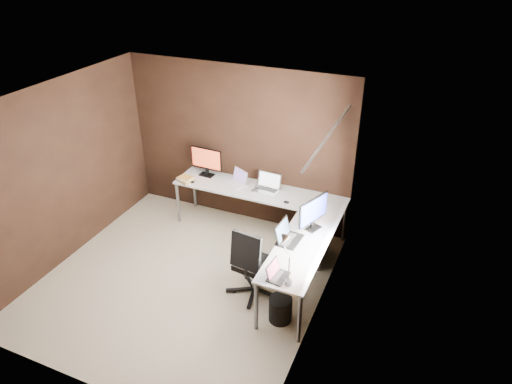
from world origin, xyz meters
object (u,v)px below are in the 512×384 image
monitor_right (313,212)px  book_stack (186,179)px  laptop_white (237,181)px  wastebasket (280,309)px  laptop_black_big (287,236)px  monitor_left (206,160)px  laptop_silver (267,186)px  desk_lamp (286,253)px  drawer_pedestal (311,240)px  office_chair (253,274)px  laptop_black_small (276,274)px

monitor_right → book_stack: monitor_right is taller
laptop_white → wastebasket: size_ratio=1.19×
monitor_right → laptop_black_big: monitor_right is taller
monitor_left → book_stack: (-0.20, -0.32, -0.22)m
laptop_black_big → wastebasket: (0.16, -0.62, -0.62)m
monitor_left → wastebasket: bearing=-40.3°
laptop_silver → laptop_black_big: bearing=-53.2°
book_stack → desk_lamp: 2.72m
monitor_left → monitor_right: size_ratio=1.02×
drawer_pedestal → laptop_silver: bearing=154.1°
book_stack → desk_lamp: bearing=-35.6°
monitor_left → book_stack: bearing=-119.6°
office_chair → wastebasket: 0.60m
laptop_silver → laptop_black_small: laptop_silver is taller
laptop_black_big → desk_lamp: desk_lamp is taller
laptop_black_big → monitor_right: bearing=-26.3°
office_chair → wastebasket: office_chair is taller
desk_lamp → wastebasket: (-0.07, 0.10, -0.93)m
monitor_right → laptop_white: monitor_right is taller
office_chair → laptop_black_big: bearing=49.1°
laptop_black_small → desk_lamp: size_ratio=0.50×
wastebasket → office_chair: bearing=147.7°
wastebasket → laptop_silver: bearing=116.6°
laptop_silver → desk_lamp: 2.07m
laptop_black_small → office_chair: (-0.46, 0.41, -0.48)m
laptop_white → desk_lamp: 2.34m
monitor_right → book_stack: (-2.19, 0.48, -0.22)m
wastebasket → laptop_white: bearing=128.2°
laptop_black_small → book_stack: bearing=59.0°
office_chair → drawer_pedestal: bearing=71.1°
wastebasket → drawer_pedestal: bearing=90.8°
laptop_white → wastebasket: laptop_white is taller
laptop_black_big → monitor_left: bearing=60.3°
laptop_black_big → office_chair: size_ratio=0.38×
monitor_right → laptop_silver: monitor_right is taller
drawer_pedestal → laptop_black_small: bearing=-90.5°
monitor_left → laptop_silver: 1.08m
monitor_right → laptop_black_small: size_ratio=1.80×
wastebasket → laptop_black_small: bearing=-107.1°
laptop_white → office_chair: bearing=-30.2°
monitor_right → laptop_black_small: 1.12m
office_chair → wastebasket: (0.49, -0.31, -0.13)m
drawer_pedestal → monitor_left: monitor_left is taller
laptop_black_small → laptop_white: bearing=41.9°
monitor_left → book_stack: 0.44m
laptop_black_small → wastebasket: laptop_black_small is taller
monitor_left → laptop_silver: bearing=-1.3°
laptop_black_small → drawer_pedestal: bearing=5.3°
book_stack → office_chair: 2.06m
desk_lamp → office_chair: bearing=121.6°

